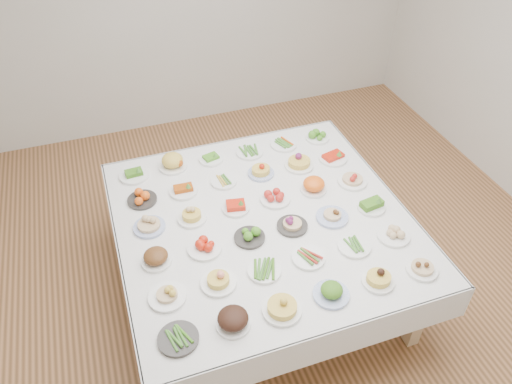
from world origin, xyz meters
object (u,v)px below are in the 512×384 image
object	(u,v)px
dish_0	(178,338)
dish_35	(318,136)
display_table	(263,225)
dish_18	(148,222)

from	to	relation	value
dish_0	dish_35	size ratio (longest dim) A/B	1.18
display_table	dish_35	world-z (taller)	dish_35
dish_0	dish_18	xyz separation A→B (m)	(0.00, 0.96, 0.04)
dish_0	dish_18	world-z (taller)	dish_18
dish_18	dish_35	distance (m)	1.71
dish_0	dish_35	xyz separation A→B (m)	(1.60, 1.59, 0.02)
dish_0	dish_35	world-z (taller)	dish_35
display_table	dish_0	bearing A→B (deg)	-135.12
dish_18	dish_35	xyz separation A→B (m)	(1.59, 0.63, -0.02)
display_table	dish_35	distance (m)	1.13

